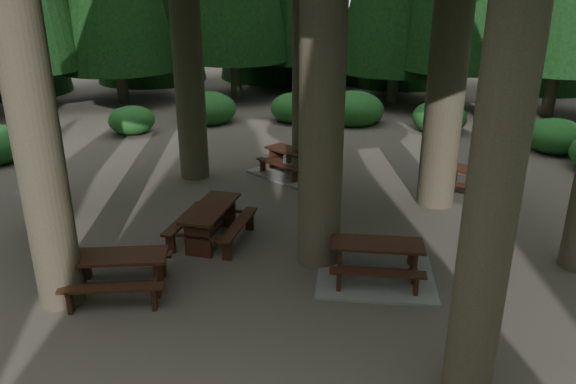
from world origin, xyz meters
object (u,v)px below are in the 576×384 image
at_px(picnic_table_b, 211,218).
at_px(picnic_table_a, 376,266).
at_px(picnic_table_c, 292,166).
at_px(picnic_table_e, 118,268).
at_px(picnic_table_d, 471,178).

bearing_deg(picnic_table_b, picnic_table_a, -101.21).
xyz_separation_m(picnic_table_c, picnic_table_e, (-0.27, -7.19, 0.28)).
bearing_deg(picnic_table_e, picnic_table_c, 59.92).
distance_m(picnic_table_a, picnic_table_c, 6.15).
xyz_separation_m(picnic_table_a, picnic_table_b, (-3.64, 0.13, 0.28)).
distance_m(picnic_table_b, picnic_table_d, 6.93).
bearing_deg(picnic_table_c, picnic_table_b, -66.70).
distance_m(picnic_table_d, picnic_table_e, 9.14).
bearing_deg(picnic_table_d, picnic_table_b, -119.00).
xyz_separation_m(picnic_table_b, picnic_table_e, (-0.43, -2.48, -0.02)).
relative_size(picnic_table_a, picnic_table_e, 1.19).
bearing_deg(picnic_table_a, picnic_table_d, 60.86).
bearing_deg(picnic_table_b, picnic_table_d, -52.32).
relative_size(picnic_table_a, picnic_table_c, 1.04).
bearing_deg(picnic_table_e, picnic_table_b, 52.21).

